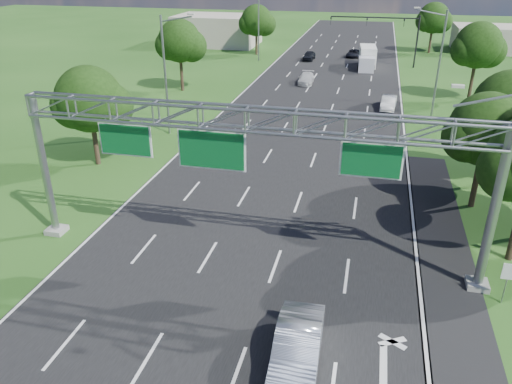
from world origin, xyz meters
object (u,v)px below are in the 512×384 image
(regulatory_sign, at_px, (508,275))
(traffic_signal, at_px, (392,29))
(box_truck, at_px, (367,58))
(sign_gantry, at_px, (249,132))
(silver_sedan, at_px, (297,349))

(regulatory_sign, xyz_separation_m, traffic_signal, (-4.92, 54.02, 3.66))
(traffic_signal, distance_m, box_truck, 5.06)
(sign_gantry, bearing_deg, silver_sedan, -62.62)
(regulatory_sign, relative_size, box_truck, 0.28)
(sign_gantry, height_order, traffic_signal, sign_gantry)
(traffic_signal, xyz_separation_m, box_truck, (-2.95, -1.55, -3.81))
(sign_gantry, height_order, box_truck, sign_gantry)
(regulatory_sign, relative_size, silver_sedan, 0.43)
(silver_sedan, height_order, box_truck, box_truck)
(traffic_signal, relative_size, silver_sedan, 2.48)
(sign_gantry, bearing_deg, regulatory_sign, -4.83)
(silver_sedan, relative_size, box_truck, 0.65)
(sign_gantry, relative_size, regulatory_sign, 11.19)
(sign_gantry, height_order, silver_sedan, sign_gantry)
(sign_gantry, distance_m, silver_sedan, 9.91)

